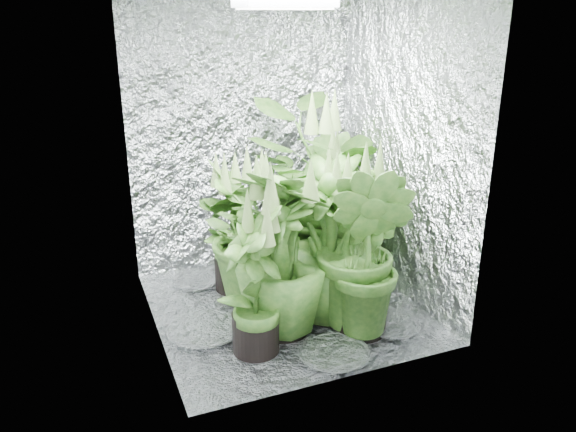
% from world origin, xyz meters
% --- Properties ---
extents(ground, '(1.60, 1.60, 0.00)m').
position_xyz_m(ground, '(0.00, 0.00, 0.00)').
color(ground, silver).
rests_on(ground, ground).
extents(walls, '(1.62, 1.62, 2.00)m').
position_xyz_m(walls, '(0.00, 0.00, 1.00)').
color(walls, silver).
rests_on(walls, ground).
extents(grow_lamp, '(0.50, 0.30, 0.22)m').
position_xyz_m(grow_lamp, '(0.00, 0.00, 1.83)').
color(grow_lamp, gray).
rests_on(grow_lamp, ceiling).
extents(plant_a, '(1.08, 1.08, 1.01)m').
position_xyz_m(plant_a, '(-0.11, 0.16, 0.48)').
color(plant_a, black).
rests_on(plant_a, ground).
extents(plant_b, '(0.62, 0.62, 0.96)m').
position_xyz_m(plant_b, '(-0.22, 0.37, 0.43)').
color(plant_b, black).
rests_on(plant_b, ground).
extents(plant_c, '(0.69, 0.69, 1.02)m').
position_xyz_m(plant_c, '(0.59, 0.50, 0.48)').
color(plant_c, black).
rests_on(plant_c, ground).
extents(plant_d, '(0.76, 0.76, 1.07)m').
position_xyz_m(plant_d, '(-0.12, -0.25, 0.48)').
color(plant_d, black).
rests_on(plant_d, ground).
extents(plant_e, '(1.16, 1.16, 1.32)m').
position_xyz_m(plant_e, '(0.45, 0.29, 0.63)').
color(plant_e, black).
rests_on(plant_e, ground).
extents(plant_f, '(0.54, 0.54, 0.91)m').
position_xyz_m(plant_f, '(-0.33, -0.39, 0.41)').
color(plant_f, black).
rests_on(plant_f, ground).
extents(plant_g, '(0.76, 0.76, 1.10)m').
position_xyz_m(plant_g, '(0.30, -0.42, 0.50)').
color(plant_g, black).
rests_on(plant_g, ground).
extents(plant_h, '(0.76, 0.76, 1.07)m').
position_xyz_m(plant_h, '(0.19, -0.19, 0.49)').
color(plant_h, black).
rests_on(plant_h, ground).
extents(circulation_fan, '(0.13, 0.28, 0.32)m').
position_xyz_m(circulation_fan, '(0.62, 0.60, 0.14)').
color(circulation_fan, black).
rests_on(circulation_fan, ground).
extents(plant_label, '(0.05, 0.03, 0.08)m').
position_xyz_m(plant_label, '(0.37, -0.46, 0.30)').
color(plant_label, white).
rests_on(plant_label, plant_g).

